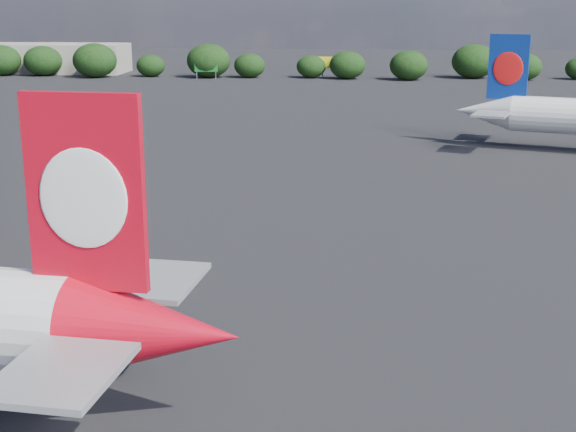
{
  "coord_description": "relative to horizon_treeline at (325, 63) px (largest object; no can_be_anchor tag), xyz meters",
  "views": [
    {
      "loc": [
        19.41,
        -32.1,
        19.96
      ],
      "look_at": [
        16.0,
        12.0,
        8.0
      ],
      "focal_mm": 50.0,
      "sensor_mm": 36.0,
      "label": 1
    }
  ],
  "objects": [
    {
      "name": "ground",
      "position": [
        -12.6,
        -120.45,
        -4.02
      ],
      "size": [
        500.0,
        500.0,
        0.0
      ],
      "primitive_type": "plane",
      "color": "black",
      "rests_on": "ground"
    },
    {
      "name": "terminal_building",
      "position": [
        -77.6,
        11.55,
        -0.02
      ],
      "size": [
        42.0,
        16.0,
        8.0
      ],
      "color": "gray",
      "rests_on": "ground"
    },
    {
      "name": "highway_sign",
      "position": [
        -30.6,
        -4.45,
        -0.9
      ],
      "size": [
        6.0,
        0.3,
        4.5
      ],
      "color": "#146724",
      "rests_on": "ground"
    },
    {
      "name": "billboard_yellow",
      "position": [
        -0.6,
        1.55,
        -0.15
      ],
      "size": [
        5.0,
        0.3,
        5.5
      ],
      "color": "yellow",
      "rests_on": "ground"
    },
    {
      "name": "horizon_treeline",
      "position": [
        0.0,
        0.0,
        0.0
      ],
      "size": [
        204.65,
        15.51,
        9.3
      ],
      "color": "black",
      "rests_on": "ground"
    }
  ]
}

